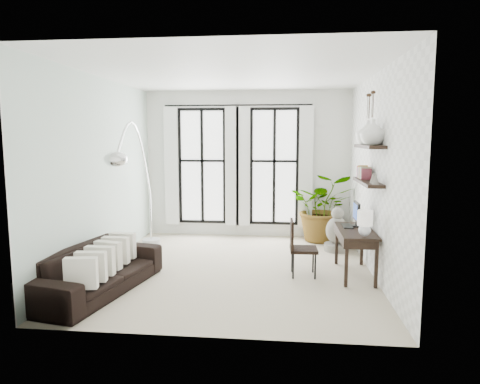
# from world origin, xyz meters

# --- Properties ---
(floor) EXTENTS (5.00, 5.00, 0.00)m
(floor) POSITION_xyz_m (0.00, 0.00, 0.00)
(floor) COLOR #BBAF95
(floor) RESTS_ON ground
(ceiling) EXTENTS (5.00, 5.00, 0.00)m
(ceiling) POSITION_xyz_m (0.00, 0.00, 3.20)
(ceiling) COLOR white
(ceiling) RESTS_ON wall_back
(wall_left) EXTENTS (0.00, 5.00, 5.00)m
(wall_left) POSITION_xyz_m (-2.25, 0.00, 1.60)
(wall_left) COLOR silver
(wall_left) RESTS_ON floor
(wall_right) EXTENTS (0.00, 5.00, 5.00)m
(wall_right) POSITION_xyz_m (2.25, 0.00, 1.60)
(wall_right) COLOR white
(wall_right) RESTS_ON floor
(wall_back) EXTENTS (4.50, 0.00, 4.50)m
(wall_back) POSITION_xyz_m (0.00, 2.50, 1.60)
(wall_back) COLOR white
(wall_back) RESTS_ON floor
(windows) EXTENTS (3.26, 0.13, 2.65)m
(windows) POSITION_xyz_m (-0.20, 2.43, 1.56)
(windows) COLOR white
(windows) RESTS_ON wall_back
(wall_shelves) EXTENTS (0.25, 1.30, 0.60)m
(wall_shelves) POSITION_xyz_m (2.11, -0.11, 1.73)
(wall_shelves) COLOR black
(wall_shelves) RESTS_ON wall_right
(sofa) EXTENTS (1.29, 2.36, 0.65)m
(sofa) POSITION_xyz_m (-1.80, -1.26, 0.33)
(sofa) COLOR black
(sofa) RESTS_ON floor
(throw_pillows) EXTENTS (0.40, 1.52, 0.40)m
(throw_pillows) POSITION_xyz_m (-1.70, -1.26, 0.50)
(throw_pillows) COLOR silver
(throw_pillows) RESTS_ON sofa
(plant) EXTENTS (1.40, 1.25, 1.45)m
(plant) POSITION_xyz_m (1.64, 2.13, 0.72)
(plant) COLOR #2D7228
(plant) RESTS_ON floor
(desk) EXTENTS (0.53, 1.26, 1.14)m
(desk) POSITION_xyz_m (1.95, -0.20, 0.70)
(desk) COLOR black
(desk) RESTS_ON floor
(desk_chair) EXTENTS (0.44, 0.44, 0.90)m
(desk_chair) POSITION_xyz_m (1.06, -0.24, 0.51)
(desk_chair) COLOR black
(desk_chair) RESTS_ON floor
(arc_lamp) EXTENTS (0.75, 3.06, 2.45)m
(arc_lamp) POSITION_xyz_m (-1.70, 0.13, 1.92)
(arc_lamp) COLOR silver
(arc_lamp) RESTS_ON floor
(buddha) EXTENTS (0.48, 0.48, 0.86)m
(buddha) POSITION_xyz_m (1.85, 1.34, 0.36)
(buddha) COLOR gray
(buddha) RESTS_ON floor
(vase_a) EXTENTS (0.37, 0.37, 0.38)m
(vase_a) POSITION_xyz_m (2.11, -0.40, 2.27)
(vase_a) COLOR white
(vase_a) RESTS_ON shelf_upper
(vase_b) EXTENTS (0.37, 0.37, 0.38)m
(vase_b) POSITION_xyz_m (2.11, -0.00, 2.27)
(vase_b) COLOR white
(vase_b) RESTS_ON shelf_upper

